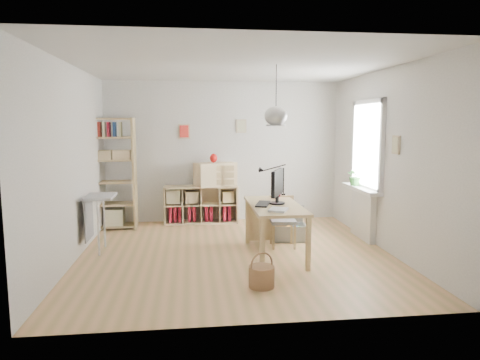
{
  "coord_description": "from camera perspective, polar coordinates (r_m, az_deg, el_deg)",
  "views": [
    {
      "loc": [
        -0.64,
        -6.05,
        1.89
      ],
      "look_at": [
        0.1,
        0.3,
        1.05
      ],
      "focal_mm": 32.0,
      "sensor_mm": 36.0,
      "label": 1
    }
  ],
  "objects": [
    {
      "name": "drawer_chest",
      "position": [
        8.16,
        -3.32,
        0.79
      ],
      "size": [
        0.85,
        0.63,
        0.44
      ],
      "primitive_type": "cube",
      "rotation": [
        0.0,
        0.0,
        0.4
      ],
      "color": "beige",
      "rests_on": "cube_shelf"
    },
    {
      "name": "keyboard",
      "position": [
        6.09,
        3.07,
        -3.21
      ],
      "size": [
        0.29,
        0.47,
        0.02
      ],
      "primitive_type": "cube",
      "rotation": [
        0.0,
        0.0,
        -0.3
      ],
      "color": "black",
      "rests_on": "desk"
    },
    {
      "name": "storage_chest",
      "position": [
        7.13,
        6.69,
        -6.47
      ],
      "size": [
        0.59,
        0.64,
        0.54
      ],
      "rotation": [
        0.0,
        0.0,
        -0.14
      ],
      "color": "silver",
      "rests_on": "ground"
    },
    {
      "name": "potted_plant",
      "position": [
        7.46,
        15.13,
        0.53
      ],
      "size": [
        0.35,
        0.33,
        0.32
      ],
      "primitive_type": "imported",
      "rotation": [
        0.0,
        0.0,
        0.3
      ],
      "color": "#276024",
      "rests_on": "windowsill"
    },
    {
      "name": "monitor",
      "position": [
        6.14,
        5.0,
        -0.63
      ],
      "size": [
        0.28,
        0.54,
        0.49
      ],
      "rotation": [
        0.0,
        0.0,
        -0.42
      ],
      "color": "black",
      "rests_on": "desk"
    },
    {
      "name": "desk",
      "position": [
        6.15,
        4.67,
        -4.12
      ],
      "size": [
        0.7,
        1.5,
        0.75
      ],
      "color": "tan",
      "rests_on": "ground"
    },
    {
      "name": "wicker_basket",
      "position": [
        5.11,
        2.89,
        -12.62
      ],
      "size": [
        0.3,
        0.3,
        0.42
      ],
      "rotation": [
        0.0,
        0.0,
        0.4
      ],
      "color": "olive",
      "rests_on": "ground"
    },
    {
      "name": "room_shell",
      "position": [
        6.02,
        4.81,
        8.51
      ],
      "size": [
        4.5,
        4.5,
        4.5
      ],
      "color": "silver",
      "rests_on": "ground"
    },
    {
      "name": "red_vase",
      "position": [
        8.13,
        -3.55,
        2.92
      ],
      "size": [
        0.14,
        0.14,
        0.17
      ],
      "primitive_type": "ellipsoid",
      "color": "#A9100E",
      "rests_on": "drawer_chest"
    },
    {
      "name": "window_unit",
      "position": [
        7.25,
        16.68,
        4.48
      ],
      "size": [
        0.07,
        1.16,
        1.46
      ],
      "color": "white",
      "rests_on": "ground"
    },
    {
      "name": "task_lamp",
      "position": [
        6.68,
        4.08,
        0.5
      ],
      "size": [
        0.46,
        0.17,
        0.48
      ],
      "color": "black",
      "rests_on": "desk"
    },
    {
      "name": "cube_shelf",
      "position": [
        8.29,
        -5.38,
        -3.62
      ],
      "size": [
        1.4,
        0.38,
        0.72
      ],
      "color": "beige",
      "rests_on": "ground"
    },
    {
      "name": "paper_tray",
      "position": [
        5.68,
        5.14,
        -3.98
      ],
      "size": [
        0.32,
        0.34,
        0.03
      ],
      "primitive_type": "cube",
      "rotation": [
        0.0,
        0.0,
        -0.43
      ],
      "color": "white",
      "rests_on": "desk"
    },
    {
      "name": "yarn_ball",
      "position": [
        6.6,
        4.84,
        -1.86
      ],
      "size": [
        0.15,
        0.15,
        0.15
      ],
      "primitive_type": "sphere",
      "color": "#510A10",
      "rests_on": "desk"
    },
    {
      "name": "windowsill",
      "position": [
        7.29,
        15.86,
        -1.17
      ],
      "size": [
        0.22,
        1.2,
        0.06
      ],
      "primitive_type": "cube",
      "color": "white",
      "rests_on": "radiator"
    },
    {
      "name": "tall_bookshelf",
      "position": [
        8.02,
        -16.65,
        1.42
      ],
      "size": [
        0.8,
        0.38,
        2.0
      ],
      "color": "tan",
      "rests_on": "ground"
    },
    {
      "name": "side_table",
      "position": [
        6.67,
        -18.66,
        -3.48
      ],
      "size": [
        0.4,
        0.55,
        0.85
      ],
      "color": "#9B9B9E",
      "rests_on": "ground"
    },
    {
      "name": "ground",
      "position": [
        6.37,
        -0.59,
        -9.77
      ],
      "size": [
        4.5,
        4.5,
        0.0
      ],
      "primitive_type": "plane",
      "color": "tan",
      "rests_on": "ground"
    },
    {
      "name": "chair",
      "position": [
        6.7,
        5.68,
        -5.05
      ],
      "size": [
        0.41,
        0.41,
        0.77
      ],
      "rotation": [
        0.0,
        0.0,
        -0.08
      ],
      "color": "#9B9B9E",
      "rests_on": "ground"
    },
    {
      "name": "radiator",
      "position": [
        7.38,
        16.1,
        -4.46
      ],
      "size": [
        0.1,
        0.8,
        0.8
      ],
      "primitive_type": "cube",
      "color": "silver",
      "rests_on": "ground"
    }
  ]
}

